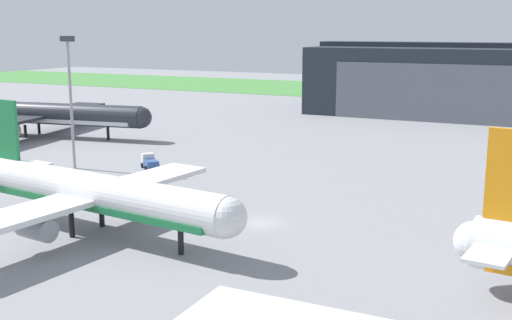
{
  "coord_description": "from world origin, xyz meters",
  "views": [
    {
      "loc": [
        28.67,
        -60.48,
        20.84
      ],
      "look_at": [
        -6.22,
        11.72,
        4.31
      ],
      "focal_mm": 44.7,
      "sensor_mm": 36.0,
      "label": 1
    }
  ],
  "objects_px": {
    "maintenance_hangar": "(469,81)",
    "apron_light_mast": "(70,92)",
    "airliner_near_right": "(95,194)",
    "airliner_far_left": "(39,114)",
    "ops_van": "(150,162)"
  },
  "relations": [
    {
      "from": "maintenance_hangar",
      "to": "apron_light_mast",
      "type": "bearing_deg",
      "value": -116.88
    },
    {
      "from": "maintenance_hangar",
      "to": "airliner_near_right",
      "type": "relative_size",
      "value": 2.05
    },
    {
      "from": "airliner_far_left",
      "to": "ops_van",
      "type": "height_order",
      "value": "airliner_far_left"
    },
    {
      "from": "airliner_near_right",
      "to": "airliner_far_left",
      "type": "distance_m",
      "value": 66.69
    },
    {
      "from": "ops_van",
      "to": "apron_light_mast",
      "type": "xyz_separation_m",
      "value": [
        -10.33,
        -5.0,
        10.58
      ]
    },
    {
      "from": "airliner_far_left",
      "to": "ops_van",
      "type": "relative_size",
      "value": 11.51
    },
    {
      "from": "airliner_near_right",
      "to": "ops_van",
      "type": "distance_m",
      "value": 31.93
    },
    {
      "from": "maintenance_hangar",
      "to": "airliner_near_right",
      "type": "distance_m",
      "value": 114.88
    },
    {
      "from": "ops_van",
      "to": "apron_light_mast",
      "type": "height_order",
      "value": "apron_light_mast"
    },
    {
      "from": "airliner_near_right",
      "to": "ops_van",
      "type": "height_order",
      "value": "airliner_near_right"
    },
    {
      "from": "ops_van",
      "to": "apron_light_mast",
      "type": "distance_m",
      "value": 15.61
    },
    {
      "from": "ops_van",
      "to": "airliner_far_left",
      "type": "bearing_deg",
      "value": 157.74
    },
    {
      "from": "maintenance_hangar",
      "to": "airliner_far_left",
      "type": "relative_size",
      "value": 1.58
    },
    {
      "from": "airliner_near_right",
      "to": "apron_light_mast",
      "type": "bearing_deg",
      "value": 135.2
    },
    {
      "from": "airliner_far_left",
      "to": "ops_van",
      "type": "distance_m",
      "value": 39.87
    }
  ]
}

